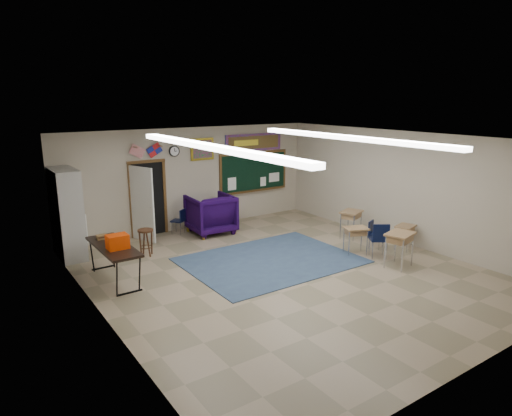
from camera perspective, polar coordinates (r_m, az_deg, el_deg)
floor at (r=10.42m, az=3.57°, el=-8.06°), size 9.00×9.00×0.00m
back_wall at (r=13.70m, az=-8.00°, el=3.68°), size 8.00×0.04×3.00m
front_wall at (r=7.15m, az=26.73°, el=-7.14°), size 8.00×0.04×3.00m
left_wall at (r=8.20m, az=-18.94°, el=-3.80°), size 0.04×9.00×3.00m
right_wall at (r=12.77m, az=17.99°, el=2.40°), size 0.04×9.00×3.00m
ceiling at (r=9.71m, az=3.84°, el=8.60°), size 8.00×9.00×0.04m
area_rug at (r=11.12m, az=1.84°, el=-6.54°), size 4.00×3.00×0.02m
fluorescent_strips at (r=9.72m, az=3.83°, el=8.25°), size 3.86×6.00×0.10m
doorway at (r=13.07m, az=-13.53°, el=0.96°), size 1.10×0.89×2.16m
chalkboard at (r=14.77m, az=-0.26°, el=4.40°), size 2.55×0.14×1.30m
bulletin_board at (r=14.65m, az=-0.27°, el=8.21°), size 2.10×0.05×0.55m
framed_art_print at (r=13.71m, az=-6.74°, el=7.32°), size 0.75×0.05×0.65m
wall_clock at (r=13.32m, az=-10.19°, el=7.01°), size 0.32×0.05×0.32m
wall_flags at (r=12.95m, az=-13.61°, el=7.23°), size 1.16×0.06×0.70m
storage_cabinet at (r=11.99m, az=-22.54°, el=-0.67°), size 0.59×1.25×2.20m
wingback_armchair at (r=13.27m, az=-5.68°, el=-0.73°), size 1.27×1.30×1.13m
student_chair_reading at (r=13.35m, az=-9.73°, el=-1.65°), size 0.51×0.51×0.73m
student_chair_desk_a at (r=11.60m, az=15.06°, el=-3.86°), size 0.62×0.62×0.90m
student_chair_desk_b at (r=12.31m, az=14.78°, el=-3.27°), size 0.47×0.47×0.72m
student_desk_front_left at (r=11.74m, az=12.33°, el=-3.83°), size 0.70×0.62×0.69m
student_desk_front_right at (r=13.03m, az=11.78°, el=-1.83°), size 0.77×0.68×0.77m
student_desk_back_left at (r=11.09m, az=17.47°, el=-4.79°), size 0.80×0.68×0.82m
student_desk_back_right at (r=12.43m, az=18.10°, el=-3.34°), size 0.62×0.53×0.64m
folding_table at (r=10.29m, az=-17.28°, el=-6.39°), size 0.66×1.92×1.09m
wooden_stool at (r=11.68m, az=-13.58°, el=-4.17°), size 0.38×0.38×0.68m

